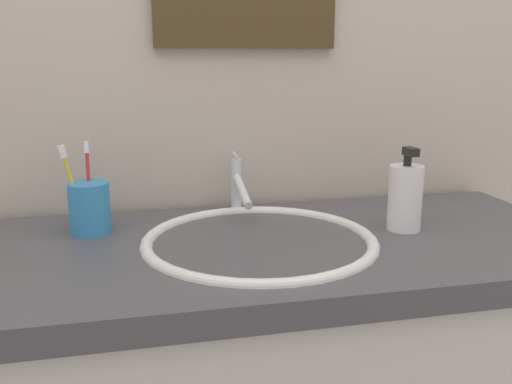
% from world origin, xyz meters
% --- Properties ---
extents(tiled_wall_back, '(2.44, 0.04, 2.40)m').
position_xyz_m(tiled_wall_back, '(0.00, 0.31, 1.20)').
color(tiled_wall_back, beige).
rests_on(tiled_wall_back, ground).
extents(sink_basin, '(0.45, 0.45, 0.12)m').
position_xyz_m(sink_basin, '(-0.03, 0.00, 0.88)').
color(sink_basin, white).
rests_on(sink_basin, vanity_counter).
extents(faucet, '(0.02, 0.18, 0.13)m').
position_xyz_m(faucet, '(-0.03, 0.21, 0.98)').
color(faucet, silver).
rests_on(faucet, sink_basin).
extents(toothbrush_cup, '(0.08, 0.08, 0.10)m').
position_xyz_m(toothbrush_cup, '(-0.35, 0.13, 0.97)').
color(toothbrush_cup, '#338CCC').
rests_on(toothbrush_cup, vanity_counter).
extents(toothbrush_yellow, '(0.05, 0.02, 0.17)m').
position_xyz_m(toothbrush_yellow, '(-0.38, 0.12, 1.02)').
color(toothbrush_yellow, yellow).
rests_on(toothbrush_yellow, toothbrush_cup).
extents(toothbrush_red, '(0.01, 0.03, 0.18)m').
position_xyz_m(toothbrush_red, '(-0.35, 0.15, 1.03)').
color(toothbrush_red, red).
rests_on(toothbrush_red, toothbrush_cup).
extents(soap_dispenser, '(0.07, 0.07, 0.17)m').
position_xyz_m(soap_dispenser, '(0.27, 0.01, 0.99)').
color(soap_dispenser, white).
rests_on(soap_dispenser, vanity_counter).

